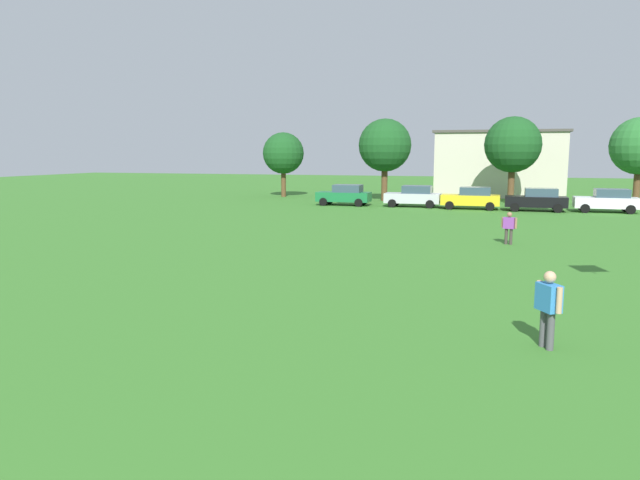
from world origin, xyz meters
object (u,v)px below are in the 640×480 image
at_px(bystander_near_trees, 509,225).
at_px(parked_car_white_4, 607,200).
at_px(parked_car_black_3, 537,199).
at_px(parked_car_silver_1, 414,196).
at_px(tree_left, 385,146).
at_px(parked_car_green_0, 345,195).
at_px(tree_center_left, 513,145).
at_px(tree_center_right, 640,146).
at_px(adult_bystander, 548,303).
at_px(parked_car_yellow_2, 472,198).
at_px(tree_far_left, 283,153).

height_order(bystander_near_trees, parked_car_white_4, parked_car_white_4).
xyz_separation_m(bystander_near_trees, parked_car_black_3, (2.16, 17.33, -0.04)).
xyz_separation_m(parked_car_silver_1, tree_left, (-3.35, 5.27, 4.02)).
xyz_separation_m(parked_car_green_0, tree_left, (2.22, 5.47, 4.02)).
bearing_deg(parked_car_green_0, tree_center_left, -155.93).
xyz_separation_m(tree_left, tree_center_left, (10.72, 0.30, 0.01)).
bearing_deg(tree_center_left, tree_center_right, 0.72).
distance_m(parked_car_green_0, parked_car_black_3, 14.70).
distance_m(adult_bystander, parked_car_yellow_2, 32.93).
relative_size(parked_car_green_0, parked_car_yellow_2, 1.00).
height_order(parked_car_green_0, tree_far_left, tree_far_left).
bearing_deg(parked_car_yellow_2, tree_left, -36.99).
bearing_deg(tree_center_left, parked_car_white_4, -42.29).
relative_size(parked_car_green_0, tree_far_left, 0.69).
xyz_separation_m(parked_car_black_3, tree_center_right, (7.78, 6.53, 3.89)).
distance_m(parked_car_silver_1, parked_car_yellow_2, 4.50).
distance_m(parked_car_yellow_2, parked_car_black_3, 4.66).
relative_size(adult_bystander, bystander_near_trees, 1.13).
bearing_deg(tree_left, adult_bystander, -74.23).
bearing_deg(tree_center_right, parked_car_black_3, -139.99).
relative_size(bystander_near_trees, parked_car_yellow_2, 0.35).
xyz_separation_m(bystander_near_trees, tree_left, (-10.31, 23.44, 3.98)).
relative_size(bystander_near_trees, parked_car_black_3, 0.35).
height_order(parked_car_black_3, tree_far_left, tree_far_left).
xyz_separation_m(bystander_near_trees, tree_far_left, (-20.67, 25.65, 3.30)).
bearing_deg(parked_car_yellow_2, bystander_near_trees, 98.08).
bearing_deg(parked_car_silver_1, parked_car_black_3, 174.76).
distance_m(adult_bystander, parked_car_silver_1, 34.24).
distance_m(parked_car_green_0, tree_center_right, 23.55).
bearing_deg(parked_car_white_4, tree_center_left, -42.29).
distance_m(bystander_near_trees, parked_car_black_3, 17.47).
bearing_deg(tree_left, parked_car_green_0, -112.04).
distance_m(bystander_near_trees, tree_center_right, 26.14).
bearing_deg(parked_car_black_3, tree_center_right, -139.99).
relative_size(parked_car_white_4, tree_center_right, 0.61).
distance_m(parked_car_yellow_2, tree_left, 10.57).
distance_m(parked_car_green_0, tree_left, 7.14).
relative_size(bystander_near_trees, parked_car_silver_1, 0.35).
bearing_deg(adult_bystander, tree_left, -16.23).
height_order(adult_bystander, tree_far_left, tree_far_left).
distance_m(bystander_near_trees, parked_car_green_0, 21.90).
bearing_deg(tree_center_left, tree_left, -178.38).
xyz_separation_m(parked_car_black_3, tree_center_left, (-1.75, 6.41, 4.03)).
xyz_separation_m(bystander_near_trees, tree_center_right, (9.95, 23.87, 3.85)).
height_order(parked_car_black_3, tree_left, tree_left).
height_order(bystander_near_trees, tree_far_left, tree_far_left).
distance_m(parked_car_yellow_2, tree_far_left, 20.18).
bearing_deg(bystander_near_trees, parked_car_black_3, -79.68).
xyz_separation_m(adult_bystander, parked_car_white_4, (6.31, 33.05, -0.16)).
bearing_deg(parked_car_silver_1, bystander_near_trees, 110.94).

